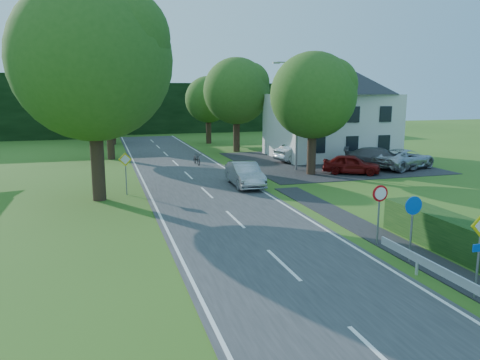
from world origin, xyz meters
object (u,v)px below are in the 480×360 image
object	(u,v)px
parked_car_silver_a	(301,152)
parasol	(316,147)
streetlight	(296,111)
parked_car_red	(351,164)
motorcycle	(197,159)
parked_car_grey	(380,158)
parked_car_silver_b	(404,159)
moving_car	(245,174)

from	to	relation	value
parked_car_silver_a	parasol	world-z (taller)	parasol
streetlight	parked_car_red	bearing A→B (deg)	-40.09
streetlight	parasol	world-z (taller)	streetlight
motorcycle	parked_car_grey	size ratio (longest dim) A/B	0.33
streetlight	parasol	distance (m)	7.31
streetlight	parked_car_silver_b	xyz separation A→B (m)	(8.23, -1.85, -3.67)
moving_car	parked_car_red	size ratio (longest dim) A/B	1.12
parked_car_grey	moving_car	bearing A→B (deg)	137.45
moving_car	motorcycle	distance (m)	9.46
moving_car	streetlight	bearing A→B (deg)	43.79
parked_car_silver_a	parked_car_grey	xyz separation A→B (m)	(4.30, -5.12, 0.03)
parasol	parked_car_grey	bearing A→B (deg)	-68.73
parked_car_red	parked_car_silver_a	distance (m)	6.70
parked_car_silver_a	parked_car_silver_b	xyz separation A→B (m)	(5.99, -5.75, -0.00)
moving_car	parked_car_silver_b	world-z (taller)	parked_car_silver_b
parked_car_silver_a	parked_car_grey	bearing A→B (deg)	-152.22
parasol	parked_car_silver_a	bearing A→B (deg)	-149.67
parked_car_silver_a	parked_car_silver_b	bearing A→B (deg)	-146.07
streetlight	parked_car_red	world-z (taller)	streetlight
parked_car_grey	parked_car_silver_b	distance (m)	1.80
parked_car_red	parked_car_grey	world-z (taller)	parked_car_grey
moving_car	parked_car_silver_b	distance (m)	13.91
motorcycle	parked_car_red	distance (m)	12.21
parked_car_silver_b	parasol	bearing A→B (deg)	11.13
motorcycle	parasol	xyz separation A→B (m)	(10.64, 0.38, 0.57)
moving_car	parasol	xyz separation A→B (m)	(9.49, 9.77, 0.29)
parked_car_silver_a	parked_car_grey	distance (m)	6.68
moving_car	parked_car_silver_a	bearing A→B (deg)	50.88
streetlight	motorcycle	size ratio (longest dim) A/B	4.43
parked_car_red	parked_car_silver_a	size ratio (longest dim) A/B	0.87
parked_car_red	parked_car_silver_a	bearing A→B (deg)	38.14
motorcycle	parasol	bearing A→B (deg)	-2.08
motorcycle	parked_car_silver_a	size ratio (longest dim) A/B	0.39
moving_car	parked_car_red	bearing A→B (deg)	15.53
streetlight	parked_car_grey	distance (m)	7.58
motorcycle	parked_car_red	size ratio (longest dim) A/B	0.45
parked_car_red	parasol	bearing A→B (deg)	23.10
parked_car_silver_b	parasol	xyz separation A→B (m)	(-4.11, 6.85, 0.28)
parked_car_silver_b	parasol	size ratio (longest dim) A/B	2.35
parked_car_grey	parked_car_silver_a	bearing A→B (deg)	70.83
parked_car_silver_a	parked_car_silver_b	world-z (taller)	parked_car_silver_a
streetlight	moving_car	xyz separation A→B (m)	(-5.36, -4.77, -3.68)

